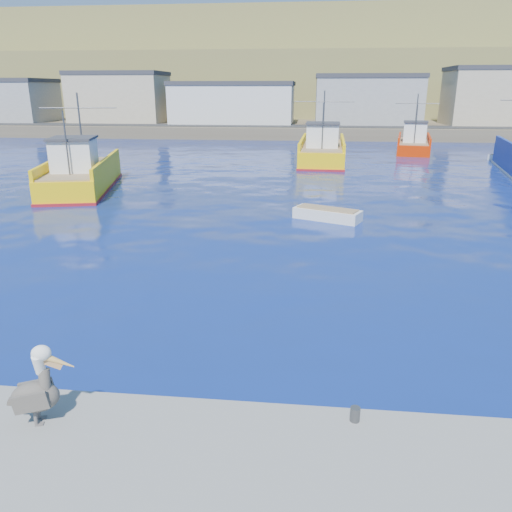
{
  "coord_description": "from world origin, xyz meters",
  "views": [
    {
      "loc": [
        1.96,
        -11.83,
        6.71
      ],
      "look_at": [
        0.23,
        4.1,
        1.31
      ],
      "focal_mm": 35.0,
      "sensor_mm": 36.0,
      "label": 1
    }
  ],
  "objects_px": {
    "trawler_yellow_b": "(322,151)",
    "pelican": "(37,390)",
    "skiff_far": "(504,157)",
    "boat_orange": "(414,143)",
    "skiff_mid": "(327,215)",
    "trawler_yellow_a": "(81,175)"
  },
  "relations": [
    {
      "from": "skiff_far",
      "to": "skiff_mid",
      "type": "bearing_deg",
      "value": -124.97
    },
    {
      "from": "trawler_yellow_b",
      "to": "skiff_far",
      "type": "relative_size",
      "value": 3.44
    },
    {
      "from": "trawler_yellow_b",
      "to": "pelican",
      "type": "relative_size",
      "value": 7.28
    },
    {
      "from": "trawler_yellow_b",
      "to": "pelican",
      "type": "xyz_separation_m",
      "value": [
        -6.15,
        -40.67,
        0.13
      ]
    },
    {
      "from": "trawler_yellow_a",
      "to": "boat_orange",
      "type": "distance_m",
      "value": 36.23
    },
    {
      "from": "trawler_yellow_b",
      "to": "boat_orange",
      "type": "height_order",
      "value": "trawler_yellow_b"
    },
    {
      "from": "trawler_yellow_b",
      "to": "boat_orange",
      "type": "relative_size",
      "value": 1.3
    },
    {
      "from": "skiff_far",
      "to": "trawler_yellow_a",
      "type": "bearing_deg",
      "value": -151.16
    },
    {
      "from": "boat_orange",
      "to": "skiff_far",
      "type": "height_order",
      "value": "boat_orange"
    },
    {
      "from": "boat_orange",
      "to": "skiff_mid",
      "type": "xyz_separation_m",
      "value": [
        -10.19,
        -30.86,
        -0.81
      ]
    },
    {
      "from": "skiff_mid",
      "to": "pelican",
      "type": "xyz_separation_m",
      "value": [
        -6.08,
        -18.58,
        0.96
      ]
    },
    {
      "from": "trawler_yellow_a",
      "to": "skiff_far",
      "type": "distance_m",
      "value": 39.75
    },
    {
      "from": "trawler_yellow_b",
      "to": "skiff_far",
      "type": "distance_m",
      "value": 18.38
    },
    {
      "from": "trawler_yellow_a",
      "to": "trawler_yellow_b",
      "type": "height_order",
      "value": "trawler_yellow_b"
    },
    {
      "from": "skiff_mid",
      "to": "skiff_far",
      "type": "distance_m",
      "value": 31.5
    },
    {
      "from": "skiff_mid",
      "to": "trawler_yellow_a",
      "type": "bearing_deg",
      "value": 158.39
    },
    {
      "from": "trawler_yellow_a",
      "to": "pelican",
      "type": "height_order",
      "value": "trawler_yellow_a"
    },
    {
      "from": "skiff_mid",
      "to": "skiff_far",
      "type": "height_order",
      "value": "skiff_mid"
    },
    {
      "from": "skiff_mid",
      "to": "skiff_far",
      "type": "xyz_separation_m",
      "value": [
        18.05,
        25.81,
        -0.01
      ]
    },
    {
      "from": "trawler_yellow_a",
      "to": "skiff_far",
      "type": "xyz_separation_m",
      "value": [
        34.81,
        19.17,
        -0.8
      ]
    },
    {
      "from": "boat_orange",
      "to": "skiff_far",
      "type": "relative_size",
      "value": 2.65
    },
    {
      "from": "skiff_far",
      "to": "trawler_yellow_b",
      "type": "bearing_deg",
      "value": -168.29
    }
  ]
}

